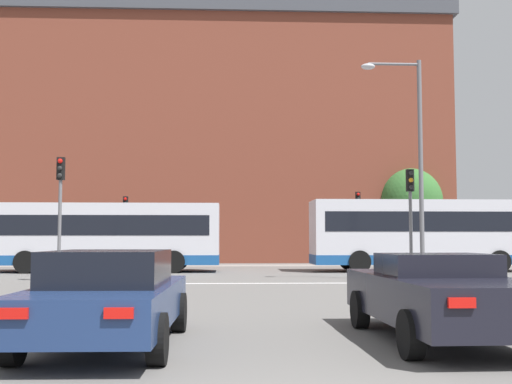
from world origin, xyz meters
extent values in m
cube|color=silver|center=(0.00, 17.43, 0.00)|extent=(9.85, 0.30, 0.01)
cube|color=gray|center=(0.00, 31.66, 0.01)|extent=(70.94, 2.50, 0.01)
cube|color=brown|center=(-1.80, 42.25, 7.96)|extent=(31.09, 14.43, 15.92)
cube|color=#42444C|center=(-1.80, 42.25, 16.47)|extent=(31.71, 15.00, 1.11)
cube|color=brown|center=(-15.31, 39.06, 17.84)|extent=(0.90, 0.90, 1.63)
cube|color=brown|center=(-9.86, 40.58, 17.84)|extent=(0.90, 0.90, 1.63)
cube|color=brown|center=(-3.88, 38.77, 17.84)|extent=(0.90, 0.90, 1.63)
cube|color=brown|center=(0.95, 44.52, 17.84)|extent=(0.90, 0.90, 1.63)
cube|color=brown|center=(6.18, 44.37, 17.84)|extent=(0.90, 0.90, 1.63)
cube|color=brown|center=(11.14, 39.45, 17.84)|extent=(0.90, 0.90, 1.63)
cylinder|color=brown|center=(-14.30, 42.25, 18.43)|extent=(2.82, 2.82, 2.82)
cube|color=navy|center=(-2.46, 4.73, 0.60)|extent=(1.91, 4.59, 0.55)
cube|color=black|center=(-2.46, 4.69, 1.12)|extent=(1.61, 2.08, 0.49)
cylinder|color=black|center=(-3.31, 6.16, 0.32)|extent=(0.23, 0.64, 0.64)
cylinder|color=black|center=(-1.56, 6.13, 0.32)|extent=(0.23, 0.64, 0.64)
cylinder|color=black|center=(-3.36, 3.34, 0.32)|extent=(0.23, 0.64, 0.64)
cylinder|color=black|center=(-1.61, 3.31, 0.32)|extent=(0.23, 0.64, 0.64)
cube|color=red|center=(-3.06, 2.45, 0.74)|extent=(0.32, 0.06, 0.12)
cube|color=red|center=(-1.93, 2.43, 0.74)|extent=(0.32, 0.06, 0.12)
cube|color=black|center=(2.44, 4.99, 0.65)|extent=(1.93, 4.72, 0.65)
cube|color=black|center=(2.44, 5.11, 1.14)|extent=(1.62, 1.43, 0.33)
cylinder|color=black|center=(1.53, 6.43, 0.32)|extent=(0.23, 0.64, 0.64)
cylinder|color=black|center=(3.31, 6.46, 0.32)|extent=(0.23, 0.64, 0.64)
cylinder|color=black|center=(1.58, 3.53, 0.32)|extent=(0.23, 0.64, 0.64)
cube|color=red|center=(1.91, 2.62, 0.81)|extent=(0.32, 0.06, 0.12)
cube|color=silver|center=(8.33, 24.97, 1.82)|extent=(10.24, 2.46, 2.94)
cube|color=#194C8E|center=(8.33, 24.97, 0.57)|extent=(10.26, 2.48, 0.44)
cube|color=black|center=(8.33, 24.97, 2.29)|extent=(9.42, 2.49, 0.90)
cylinder|color=black|center=(5.16, 23.79, 0.50)|extent=(1.00, 0.28, 1.00)
cylinder|color=black|center=(5.16, 26.15, 0.50)|extent=(1.00, 0.28, 1.00)
cylinder|color=black|center=(11.51, 23.79, 0.50)|extent=(1.00, 0.28, 1.00)
cylinder|color=black|center=(11.51, 26.15, 0.50)|extent=(1.00, 0.28, 1.00)
cube|color=silver|center=(-6.34, 25.21, 1.73)|extent=(10.45, 2.48, 2.77)
cube|color=#194C8E|center=(-6.34, 25.21, 0.57)|extent=(10.47, 2.50, 0.44)
cube|color=black|center=(-6.34, 25.21, 2.12)|extent=(9.61, 2.51, 0.90)
cylinder|color=black|center=(-9.58, 24.02, 0.50)|extent=(1.00, 0.28, 1.00)
cylinder|color=black|center=(-9.58, 26.40, 0.50)|extent=(1.00, 0.28, 1.00)
cylinder|color=black|center=(-3.10, 24.02, 0.50)|extent=(1.00, 0.28, 1.00)
cylinder|color=black|center=(-3.10, 26.40, 0.50)|extent=(1.00, 0.28, 1.00)
cylinder|color=slate|center=(5.89, 18.26, 1.62)|extent=(0.12, 0.12, 3.24)
cube|color=black|center=(5.89, 18.26, 3.64)|extent=(0.26, 0.20, 0.80)
sphere|color=black|center=(5.89, 18.13, 3.90)|extent=(0.17, 0.17, 0.17)
sphere|color=orange|center=(5.89, 18.13, 3.64)|extent=(0.17, 0.17, 0.17)
sphere|color=black|center=(5.89, 18.13, 3.38)|extent=(0.17, 0.17, 0.17)
cylinder|color=slate|center=(-6.63, 18.18, 1.80)|extent=(0.12, 0.12, 3.60)
cube|color=black|center=(-6.63, 18.18, 4.00)|extent=(0.26, 0.20, 0.80)
sphere|color=red|center=(-6.63, 18.05, 4.25)|extent=(0.17, 0.17, 0.17)
sphere|color=black|center=(-6.63, 18.05, 4.00)|extent=(0.17, 0.17, 0.17)
sphere|color=black|center=(-6.63, 18.05, 3.74)|extent=(0.17, 0.17, 0.17)
cylinder|color=slate|center=(-6.29, 30.65, 1.51)|extent=(0.12, 0.12, 3.03)
cube|color=black|center=(-6.29, 30.65, 3.43)|extent=(0.26, 0.20, 0.80)
sphere|color=red|center=(-6.29, 30.52, 3.68)|extent=(0.17, 0.17, 0.17)
sphere|color=black|center=(-6.29, 30.52, 3.43)|extent=(0.17, 0.17, 0.17)
sphere|color=black|center=(-6.29, 30.52, 3.17)|extent=(0.17, 0.17, 0.17)
cylinder|color=slate|center=(6.63, 31.12, 1.68)|extent=(0.12, 0.12, 3.35)
cube|color=black|center=(6.63, 31.12, 3.75)|extent=(0.26, 0.20, 0.80)
sphere|color=red|center=(6.63, 30.99, 4.01)|extent=(0.17, 0.17, 0.17)
sphere|color=black|center=(6.63, 30.99, 3.75)|extent=(0.17, 0.17, 0.17)
sphere|color=black|center=(6.63, 30.99, 3.50)|extent=(0.17, 0.17, 0.17)
cylinder|color=slate|center=(6.17, 17.85, 3.98)|extent=(0.16, 0.16, 7.97)
cylinder|color=slate|center=(5.24, 17.85, 7.82)|extent=(1.86, 0.10, 0.10)
ellipsoid|color=#B2B2B7|center=(4.30, 17.85, 7.72)|extent=(0.50, 0.36, 0.22)
cylinder|color=brown|center=(5.05, 32.38, 0.42)|extent=(0.13, 0.13, 0.83)
cylinder|color=brown|center=(4.99, 32.23, 0.42)|extent=(0.13, 0.13, 0.83)
cube|color=#B21E23|center=(5.02, 32.30, 1.16)|extent=(0.35, 0.45, 0.66)
sphere|color=tan|center=(5.02, 32.30, 1.62)|extent=(0.25, 0.25, 0.25)
cylinder|color=#4C3823|center=(10.88, 35.36, 1.09)|extent=(0.36, 0.36, 2.18)
ellipsoid|color=#33662D|center=(10.88, 35.36, 3.87)|extent=(3.99, 3.99, 4.19)
camera|label=1|loc=(-0.78, -4.63, 1.54)|focal=45.00mm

